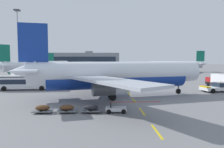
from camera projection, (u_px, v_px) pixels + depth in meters
name	position (u px, v px, depth m)	size (l,w,h in m)	color
ground	(213.00, 86.00, 51.35)	(400.00, 400.00, 0.00)	slate
apron_paint_markings	(125.00, 88.00, 48.29)	(8.00, 94.01, 0.01)	yellow
airliner_foreground	(116.00, 75.00, 36.46)	(34.53, 33.72, 12.20)	silver
pushback_tug	(217.00, 87.00, 42.43)	(6.46, 4.13, 2.08)	silver
airliner_mid_left	(176.00, 65.00, 107.61)	(30.08, 29.38, 10.63)	silver
airliner_far_center	(70.00, 65.00, 118.12)	(27.19, 26.18, 9.76)	silver
airliner_far_right	(37.00, 67.00, 79.27)	(26.87, 29.04, 11.36)	silver
apron_shuttle_bus	(24.00, 82.00, 45.14)	(12.12, 3.37, 3.00)	silver
catering_truck	(220.00, 80.00, 49.08)	(3.46, 7.28, 3.14)	black
ground_power_truck	(18.00, 77.00, 57.41)	(6.01, 7.09, 3.14)	black
baggage_train	(79.00, 108.00, 26.05)	(11.63, 1.75, 1.14)	silver
apron_light_mast_near	(18.00, 35.00, 71.99)	(1.80, 1.80, 23.45)	slate
terminal_satellite	(77.00, 60.00, 175.57)	(70.24, 19.32, 12.97)	gray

